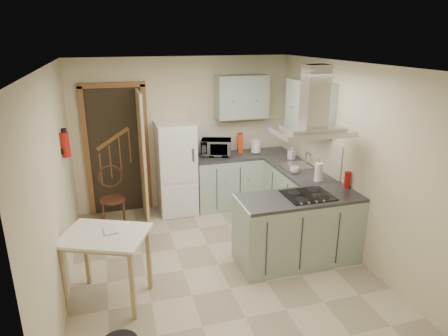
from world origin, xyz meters
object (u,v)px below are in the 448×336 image
object	(u,v)px
fridge	(176,168)
bentwood_chair	(113,200)
extractor_hood	(312,132)
peninsula	(298,229)
microwave	(216,147)
drop_leaf_table	(108,268)

from	to	relation	value
fridge	bentwood_chair	size ratio (longest dim) A/B	1.76
fridge	extractor_hood	size ratio (longest dim) A/B	1.67
peninsula	microwave	bearing A→B (deg)	104.62
extractor_hood	microwave	xyz separation A→B (m)	(-0.63, 2.04, -0.68)
drop_leaf_table	bentwood_chair	world-z (taller)	bentwood_chair
peninsula	bentwood_chair	size ratio (longest dim) A/B	1.82
extractor_hood	bentwood_chair	distance (m)	3.20
fridge	drop_leaf_table	xyz separation A→B (m)	(-1.14, -2.15, -0.34)
fridge	bentwood_chair	distance (m)	1.12
fridge	extractor_hood	xyz separation A→B (m)	(1.32, -1.98, 0.97)
fridge	peninsula	xyz separation A→B (m)	(1.22, -1.98, -0.30)
fridge	extractor_hood	distance (m)	2.57
drop_leaf_table	microwave	distance (m)	2.94
peninsula	extractor_hood	world-z (taller)	extractor_hood
peninsula	microwave	distance (m)	2.19
peninsula	drop_leaf_table	xyz separation A→B (m)	(-2.37, -0.17, -0.04)
fridge	peninsula	size ratio (longest dim) A/B	0.97
bentwood_chair	fridge	bearing A→B (deg)	11.32
microwave	fridge	bearing A→B (deg)	-156.30
fridge	microwave	xyz separation A→B (m)	(0.69, 0.06, 0.29)
fridge	peninsula	distance (m)	2.35
extractor_hood	microwave	world-z (taller)	extractor_hood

